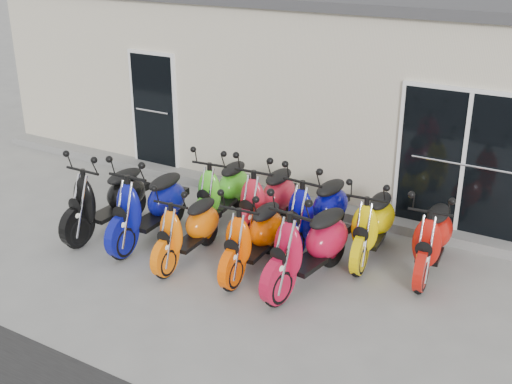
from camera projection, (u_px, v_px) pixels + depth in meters
ground at (235, 253)px, 9.33m from camera, size 80.00×80.00×0.00m
building at (374, 79)px, 12.85m from camera, size 14.00×6.00×3.20m
front_step at (299, 202)px, 10.90m from camera, size 14.00×0.40×0.15m
door_left at (154, 107)px, 12.10m from camera, size 1.07×0.08×2.22m
door_right at (464, 160)px, 9.33m from camera, size 2.02×0.08×2.22m
scooter_front_black at (106, 189)px, 9.74m from camera, size 0.71×1.92×1.42m
scooter_front_blue at (149, 196)px, 9.44m from camera, size 0.85×2.01×1.45m
scooter_front_orange_a at (188, 220)px, 8.91m from camera, size 0.72×1.71×1.24m
scooter_front_orange_b at (254, 227)px, 8.62m from camera, size 0.77×1.81×1.31m
scooter_front_red at (309, 235)px, 8.24m from camera, size 0.94×2.03×1.45m
scooter_back_green at (222, 181)px, 10.16m from camera, size 0.88×1.89×1.35m
scooter_back_red at (267, 190)px, 9.70m from camera, size 0.82×1.96×1.42m
scooter_back_blue at (317, 201)px, 9.30m from camera, size 0.81×1.95×1.41m
scooter_back_yellow at (373, 215)px, 8.98m from camera, size 0.83×1.83×1.31m
scooter_back_extra at (433, 229)px, 8.57m from camera, size 0.83×1.83×1.31m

